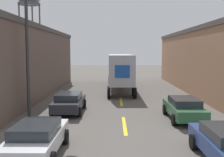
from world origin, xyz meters
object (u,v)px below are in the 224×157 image
(parked_car_right_mid, at_px, (184,108))
(parked_car_left_far, at_px, (69,102))
(semi_truck, at_px, (120,68))
(parked_car_left_near, at_px, (37,138))
(street_lamp, at_px, (33,46))

(parked_car_right_mid, bearing_deg, parked_car_left_far, 164.55)
(semi_truck, relative_size, parked_car_left_far, 3.18)
(parked_car_left_near, distance_m, street_lamp, 7.93)
(parked_car_left_near, distance_m, parked_car_left_far, 8.16)
(parked_car_right_mid, relative_size, street_lamp, 0.59)
(semi_truck, distance_m, parked_car_left_far, 12.87)
(parked_car_right_mid, relative_size, parked_car_left_far, 1.00)
(parked_car_right_mid, bearing_deg, semi_truck, 104.50)
(semi_truck, height_order, parked_car_left_near, semi_truck)
(parked_car_left_far, height_order, street_lamp, street_lamp)
(parked_car_right_mid, distance_m, street_lamp, 10.20)
(semi_truck, xyz_separation_m, parked_car_left_far, (-3.76, -12.21, -1.61))
(semi_truck, xyz_separation_m, street_lamp, (-5.76, -13.71, 2.21))
(parked_car_left_near, xyz_separation_m, parked_car_left_far, (0.00, 8.16, 0.00))
(semi_truck, bearing_deg, parked_car_left_far, -107.72)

